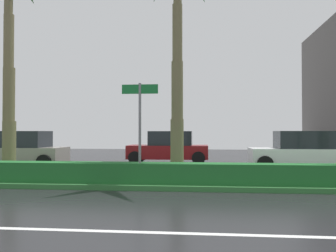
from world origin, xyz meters
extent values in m
cube|color=black|center=(0.00, 9.00, -0.05)|extent=(90.00, 42.00, 0.10)
cube|color=white|center=(0.00, 2.00, 0.00)|extent=(81.00, 0.14, 0.01)
cube|color=#2D6B33|center=(0.00, 8.00, 0.07)|extent=(85.50, 4.00, 0.15)
cube|color=#1E6028|center=(0.00, 6.60, 0.45)|extent=(76.50, 0.70, 0.60)
cylinder|color=brown|center=(-6.50, 8.08, 1.11)|extent=(0.47, 0.47, 1.91)
cylinder|color=brown|center=(-6.52, 8.07, 3.02)|extent=(0.41, 0.41, 1.91)
cylinder|color=brown|center=(-6.53, 8.06, 4.93)|extent=(0.36, 0.36, 1.91)
cylinder|color=brown|center=(-0.47, 7.97, 1.13)|extent=(0.45, 0.45, 1.96)
cylinder|color=brown|center=(-0.46, 7.98, 3.09)|extent=(0.39, 0.39, 1.96)
cylinder|color=brown|center=(-0.46, 8.00, 5.04)|extent=(0.34, 0.34, 1.96)
cylinder|color=slate|center=(-1.49, 6.58, 1.65)|extent=(0.08, 0.08, 3.00)
cube|color=#146B2D|center=(-1.49, 6.58, 2.97)|extent=(1.10, 0.03, 0.28)
cube|color=gray|center=(-8.22, 11.91, 0.60)|extent=(4.30, 1.76, 0.72)
cube|color=#1E2328|center=(-8.07, 11.91, 1.34)|extent=(2.30, 1.58, 0.76)
cylinder|color=black|center=(-6.57, 11.01, 0.34)|extent=(0.68, 0.22, 0.68)
cylinder|color=black|center=(-6.57, 12.81, 0.34)|extent=(0.68, 0.22, 0.68)
cube|color=maroon|center=(-1.47, 15.04, 0.60)|extent=(4.30, 1.76, 0.72)
cube|color=#1E2328|center=(-1.32, 15.04, 1.34)|extent=(2.30, 1.58, 0.76)
cylinder|color=black|center=(-3.12, 14.14, 0.34)|extent=(0.68, 0.22, 0.68)
cylinder|color=black|center=(-3.12, 15.94, 0.34)|extent=(0.68, 0.22, 0.68)
cylinder|color=black|center=(0.18, 14.14, 0.34)|extent=(0.68, 0.22, 0.68)
cylinder|color=black|center=(0.18, 15.94, 0.34)|extent=(0.68, 0.22, 0.68)
cube|color=white|center=(4.64, 12.07, 0.60)|extent=(4.30, 1.76, 0.72)
cube|color=#1E2328|center=(4.79, 12.07, 1.34)|extent=(2.30, 1.58, 0.76)
cylinder|color=black|center=(2.99, 11.17, 0.34)|extent=(0.68, 0.22, 0.68)
cylinder|color=black|center=(2.99, 12.97, 0.34)|extent=(0.68, 0.22, 0.68)
cylinder|color=black|center=(6.29, 12.97, 0.34)|extent=(0.68, 0.22, 0.68)
camera|label=1|loc=(0.39, -3.79, 1.68)|focal=37.37mm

